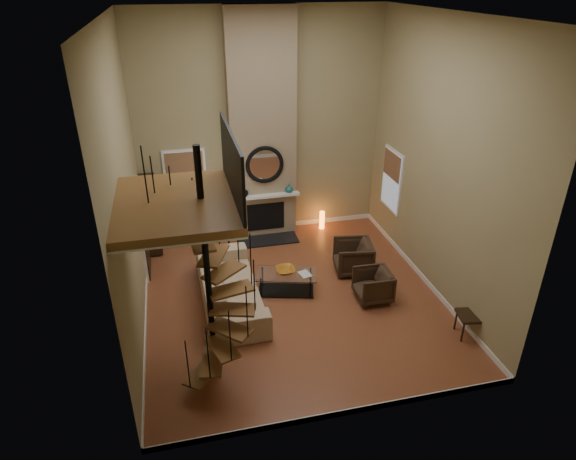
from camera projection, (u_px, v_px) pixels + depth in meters
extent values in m
cube|color=#A75B35|center=(292.00, 298.00, 10.49)|extent=(6.00, 6.50, 0.01)
cube|color=#9C8F64|center=(261.00, 128.00, 12.03)|extent=(6.00, 0.02, 5.50)
cube|color=#9C8F64|center=(353.00, 264.00, 6.41)|extent=(6.00, 0.02, 5.50)
cube|color=#9C8F64|center=(125.00, 190.00, 8.60)|extent=(0.02, 6.50, 5.50)
cube|color=#9C8F64|center=(440.00, 162.00, 9.84)|extent=(0.02, 6.50, 5.50)
cube|color=silver|center=(294.00, 14.00, 7.96)|extent=(6.00, 6.50, 0.01)
cube|color=white|center=(263.00, 227.00, 13.26)|extent=(6.00, 0.02, 0.12)
cube|color=white|center=(343.00, 413.00, 7.66)|extent=(6.00, 0.02, 0.12)
cube|color=white|center=(146.00, 315.00, 9.84)|extent=(0.02, 6.50, 0.12)
cube|color=white|center=(423.00, 277.00, 11.07)|extent=(0.02, 6.50, 0.12)
cube|color=#907A5E|center=(262.00, 130.00, 11.86)|extent=(1.60, 0.38, 5.50)
cube|color=black|center=(268.00, 240.00, 12.70)|extent=(1.50, 0.60, 0.04)
cube|color=black|center=(266.00, 216.00, 12.70)|extent=(0.95, 0.02, 0.72)
cube|color=white|center=(266.00, 196.00, 12.36)|extent=(1.70, 0.18, 0.06)
torus|color=black|center=(265.00, 165.00, 12.04)|extent=(0.94, 0.10, 0.94)
cylinder|color=white|center=(265.00, 165.00, 12.05)|extent=(0.80, 0.01, 0.80)
imported|color=black|center=(243.00, 192.00, 12.21)|extent=(0.24, 0.24, 0.25)
imported|color=#195658|center=(289.00, 188.00, 12.45)|extent=(0.20, 0.20, 0.21)
cube|color=white|center=(186.00, 179.00, 12.15)|extent=(1.02, 0.04, 1.52)
cube|color=#8C9EB2|center=(186.00, 180.00, 12.13)|extent=(0.90, 0.01, 1.40)
cube|color=#8F6340|center=(185.00, 172.00, 12.02)|extent=(0.90, 0.01, 0.98)
cube|color=white|center=(392.00, 180.00, 12.09)|extent=(0.04, 1.02, 1.52)
cube|color=#8C9EB2|center=(391.00, 180.00, 12.08)|extent=(0.01, 0.90, 1.40)
cube|color=#8F6340|center=(392.00, 165.00, 11.90)|extent=(0.01, 0.90, 0.63)
cube|color=white|center=(142.00, 230.00, 10.95)|extent=(0.06, 1.05, 2.16)
cube|color=black|center=(144.00, 231.00, 10.97)|extent=(0.05, 0.90, 2.05)
cube|color=#8C9EB2|center=(143.00, 213.00, 10.78)|extent=(0.01, 0.60, 0.90)
cube|color=brown|center=(176.00, 204.00, 7.03)|extent=(1.70, 2.20, 0.12)
cube|color=white|center=(177.00, 209.00, 7.06)|extent=(1.70, 2.20, 0.03)
cube|color=black|center=(232.00, 164.00, 6.95)|extent=(0.04, 2.20, 0.94)
cylinder|color=black|center=(207.00, 271.00, 7.64)|extent=(0.10, 0.10, 4.02)
cube|color=brown|center=(203.00, 373.00, 8.15)|extent=(0.71, 0.78, 0.04)
cylinder|color=black|center=(188.00, 365.00, 7.64)|extent=(0.02, 0.02, 0.94)
cube|color=brown|center=(212.00, 362.00, 8.00)|extent=(0.46, 0.77, 0.04)
cylinder|color=black|center=(208.00, 354.00, 7.47)|extent=(0.02, 0.02, 0.94)
cube|color=brown|center=(222.00, 347.00, 7.93)|extent=(0.55, 0.79, 0.04)
cylinder|color=black|center=(230.00, 336.00, 7.44)|extent=(0.02, 0.02, 0.94)
cube|color=brown|center=(229.00, 329.00, 7.92)|extent=(0.75, 0.74, 0.04)
cylinder|color=black|center=(247.00, 312.00, 7.54)|extent=(0.02, 0.02, 0.94)
cube|color=brown|center=(233.00, 310.00, 7.95)|extent=(0.79, 0.53, 0.04)
cylinder|color=black|center=(254.00, 286.00, 7.72)|extent=(0.02, 0.02, 0.94)
cube|color=brown|center=(231.00, 290.00, 7.98)|extent=(0.77, 0.48, 0.04)
cylinder|color=black|center=(251.00, 260.00, 7.90)|extent=(0.02, 0.02, 0.94)
cube|color=brown|center=(224.00, 272.00, 7.98)|extent=(0.77, 0.72, 0.04)
cylinder|color=black|center=(238.00, 237.00, 8.02)|extent=(0.02, 0.02, 0.94)
cube|color=brown|center=(213.00, 256.00, 7.92)|extent=(0.58, 0.79, 0.04)
cylinder|color=black|center=(218.00, 219.00, 8.02)|extent=(0.02, 0.02, 0.94)
cube|color=brown|center=(201.00, 242.00, 7.79)|extent=(0.41, 0.75, 0.04)
cylinder|color=black|center=(194.00, 205.00, 7.87)|extent=(0.02, 0.02, 0.94)
cube|color=brown|center=(189.00, 230.00, 7.58)|extent=(0.68, 0.79, 0.04)
cylinder|color=black|center=(172.00, 195.00, 7.58)|extent=(0.02, 0.02, 0.94)
cube|color=brown|center=(180.00, 219.00, 7.33)|extent=(0.80, 0.64, 0.04)
cylinder|color=black|center=(154.00, 187.00, 7.19)|extent=(0.02, 0.02, 0.94)
cube|color=brown|center=(176.00, 208.00, 7.05)|extent=(0.72, 0.34, 0.04)
cylinder|color=black|center=(145.00, 179.00, 6.76)|extent=(0.02, 0.02, 0.94)
cube|color=black|center=(150.00, 215.00, 11.87)|extent=(0.38, 0.81, 1.81)
imported|color=tan|center=(229.00, 285.00, 10.20)|extent=(1.19, 2.95, 0.86)
imported|color=#3A281A|center=(356.00, 257.00, 11.28)|extent=(0.95, 0.93, 0.75)
imported|color=#3A281A|center=(376.00, 285.00, 10.27)|extent=(0.73, 0.71, 0.65)
cube|color=silver|center=(286.00, 274.00, 10.48)|extent=(1.40, 0.95, 0.02)
cube|color=black|center=(286.00, 290.00, 10.68)|extent=(1.27, 0.82, 0.02)
cylinder|color=black|center=(261.00, 288.00, 10.41)|extent=(0.04, 0.04, 0.47)
cylinder|color=black|center=(311.00, 289.00, 10.38)|extent=(0.04, 0.04, 0.47)
cylinder|color=black|center=(262.00, 277.00, 10.80)|extent=(0.04, 0.04, 0.47)
cylinder|color=black|center=(310.00, 277.00, 10.77)|extent=(0.04, 0.04, 0.47)
imported|color=#BF7521|center=(285.00, 270.00, 10.50)|extent=(0.41, 0.41, 0.10)
imported|color=gray|center=(304.00, 275.00, 10.42)|extent=(0.28, 0.34, 0.03)
cylinder|color=black|center=(230.00, 256.00, 11.99)|extent=(0.39, 0.39, 0.03)
cylinder|color=black|center=(228.00, 227.00, 11.63)|extent=(0.04, 0.04, 1.67)
cylinder|color=#F2E5C6|center=(226.00, 198.00, 11.28)|extent=(0.43, 0.43, 0.34)
cylinder|color=orange|center=(322.00, 220.00, 13.20)|extent=(0.13, 0.13, 0.48)
cube|color=black|center=(471.00, 316.00, 9.21)|extent=(0.53, 0.53, 0.05)
cube|color=black|center=(484.00, 304.00, 9.10)|extent=(0.12, 0.43, 0.54)
cylinder|color=black|center=(463.00, 332.00, 9.15)|extent=(0.04, 0.04, 0.43)
cylinder|color=black|center=(482.00, 331.00, 9.16)|extent=(0.04, 0.04, 0.43)
cylinder|color=black|center=(456.00, 320.00, 9.46)|extent=(0.04, 0.04, 0.43)
cylinder|color=black|center=(474.00, 319.00, 9.48)|extent=(0.04, 0.04, 0.43)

